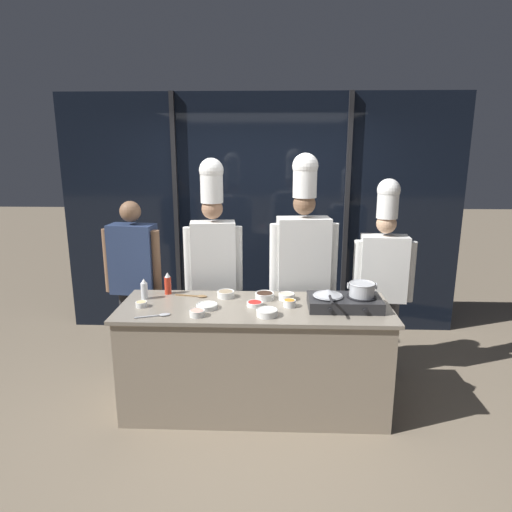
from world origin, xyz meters
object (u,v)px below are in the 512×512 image
Objects in this scene: prep_bowl_bell_pepper at (255,304)px; prep_bowl_chicken at (286,296)px; prep_bowl_ginger at (141,304)px; prep_bowl_soy_glaze at (265,295)px; prep_bowl_onion at (267,312)px; squeeze_bottle_chili at (168,284)px; serving_spoon_solid at (160,315)px; stock_pot at (362,289)px; serving_spoon_slotted at (198,296)px; person_guest at (134,271)px; prep_bowl_shrimp at (197,313)px; chef_line at (383,267)px; prep_bowl_carrots at (290,303)px; chef_sous at (303,253)px; portable_stove at (344,302)px; chef_head at (213,251)px; prep_bowl_bean_sprouts at (207,306)px; frying_pan at (328,293)px; prep_bowl_mushrooms at (226,294)px; squeeze_bottle_clear at (144,289)px.

prep_bowl_chicken is at bearing 32.91° from prep_bowl_bell_pepper.
prep_bowl_soy_glaze is at bearing 12.89° from prep_bowl_ginger.
prep_bowl_ginger is (-1.00, 0.16, -0.00)m from prep_bowl_onion.
prep_bowl_chicken is (1.02, -0.11, -0.06)m from squeeze_bottle_chili.
prep_bowl_bell_pepper is (0.76, -0.28, -0.07)m from squeeze_bottle_chili.
stock_pot is at bearing 8.25° from serving_spoon_solid.
serving_spoon_slotted is 0.17× the size of person_guest.
serving_spoon_solid is (-0.96, -0.41, -0.02)m from prep_bowl_chicken.
chef_line is (1.58, 0.85, 0.14)m from prep_bowl_shrimp.
prep_bowl_carrots is at bearing -41.12° from prep_bowl_soy_glaze.
prep_bowl_carrots is 0.66m from chef_sous.
portable_stove is 0.78m from chef_line.
squeeze_bottle_chili is 0.29m from serving_spoon_slotted.
chef_head reaches higher than prep_bowl_chicken.
prep_bowl_bean_sprouts is at bearing -152.28° from prep_bowl_soy_glaze.
prep_bowl_bean_sprouts is 1.85× the size of prep_bowl_ginger.
person_guest is at bearing 160.28° from frying_pan.
chef_line is at bearing 176.42° from chef_sous.
stock_pot is at bearing 144.94° from chef_head.
person_guest is (-1.25, 0.80, 0.08)m from prep_bowl_onion.
frying_pan is (-0.13, -0.00, 0.08)m from portable_stove.
prep_bowl_onion is 1.02m from chef_head.
squeeze_bottle_chili is 0.84m from prep_bowl_soy_glaze.
chef_line reaches higher than prep_bowl_bean_sprouts.
prep_bowl_mushrooms is 0.70m from prep_bowl_ginger.
squeeze_bottle_chili is at bearing 138.31° from prep_bowl_bean_sprouts.
prep_bowl_bean_sprouts is at bearing -1.52° from prep_bowl_ginger.
squeeze_bottle_chili is at bearing 171.79° from prep_bowl_mushrooms.
prep_bowl_mushrooms is 0.47m from prep_bowl_shrimp.
stock_pot is 0.71m from chef_line.
chef_line is at bearing 16.40° from prep_bowl_mushrooms.
chef_sous is (-0.29, 0.61, 0.24)m from portable_stove.
person_guest is at bearing 117.88° from serving_spoon_solid.
prep_bowl_chicken is at bearing 162.59° from stock_pot.
person_guest reaches higher than prep_bowl_soy_glaze.
person_guest reaches higher than prep_bowl_onion.
person_guest is 1.57m from chef_sous.
chef_sous is (-0.42, 0.61, 0.13)m from stock_pot.
squeeze_bottle_chili reaches higher than serving_spoon_solid.
chef_sous is at bearing 22.80° from serving_spoon_slotted.
stock_pot is (0.13, 0.00, 0.11)m from portable_stove.
portable_stove is 3.89× the size of prep_bowl_mushrooms.
prep_bowl_onion is at bearing -131.03° from prep_bowl_carrots.
squeeze_bottle_clear is at bearing 12.81° from chef_sous.
squeeze_bottle_chili reaches higher than serving_spoon_slotted.
prep_bowl_bean_sprouts is 1.46× the size of prep_bowl_shrimp.
stock_pot is 0.81× the size of serving_spoon_slotted.
prep_bowl_bell_pepper reaches higher than serving_spoon_slotted.
prep_bowl_mushrooms is at bearing -1.10° from serving_spoon_slotted.
prep_bowl_soy_glaze is at bearing 163.26° from portable_stove.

